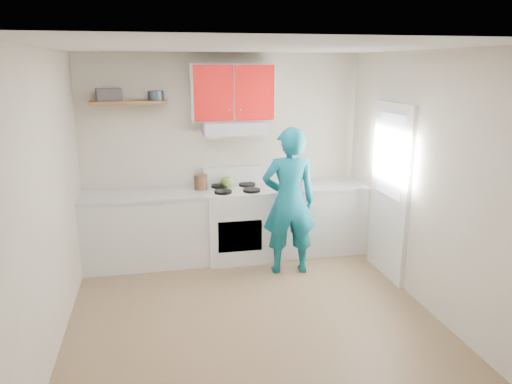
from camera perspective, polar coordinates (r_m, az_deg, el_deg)
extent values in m
plane|color=brown|center=(4.97, -0.39, -14.68)|extent=(3.80, 3.80, 0.00)
cube|color=white|center=(4.32, -0.46, 16.87)|extent=(3.60, 3.80, 0.04)
cube|color=beige|center=(6.30, -3.90, 4.37)|extent=(3.60, 0.04, 2.60)
cube|color=beige|center=(2.74, 7.69, -10.19)|extent=(3.60, 0.04, 2.60)
cube|color=beige|center=(4.48, -23.59, -1.27)|extent=(0.04, 3.80, 2.60)
cube|color=beige|center=(5.13, 19.70, 1.05)|extent=(0.04, 3.80, 2.60)
cube|color=white|center=(5.77, 15.67, 0.05)|extent=(0.05, 0.85, 2.05)
cube|color=white|center=(5.67, 15.73, 4.19)|extent=(0.01, 0.55, 0.95)
cube|color=silver|center=(6.17, -12.99, -4.41)|extent=(1.52, 0.60, 0.90)
cube|color=silver|center=(6.48, 6.66, -3.15)|extent=(1.32, 0.60, 0.90)
cube|color=white|center=(6.21, -2.42, -3.78)|extent=(0.76, 0.65, 0.92)
cube|color=silver|center=(6.03, -2.71, 7.72)|extent=(0.76, 0.44, 0.15)
cube|color=red|center=(6.05, -2.85, 11.78)|extent=(1.02, 0.33, 0.70)
cube|color=brown|center=(6.00, -14.92, 10.32)|extent=(0.90, 0.30, 0.04)
cube|color=#463E41|center=(5.99, -17.16, 11.03)|extent=(0.31, 0.25, 0.15)
cylinder|color=#333D4C|center=(5.96, -11.87, 11.18)|extent=(0.19, 0.19, 0.11)
ellipsoid|color=#5A8024|center=(6.18, -3.52, 1.21)|extent=(0.19, 0.19, 0.14)
cylinder|color=#493120|center=(6.10, -6.61, 1.09)|extent=(0.19, 0.19, 0.20)
cube|color=olive|center=(6.24, 5.28, 0.57)|extent=(0.33, 0.25, 0.02)
cube|color=red|center=(6.56, 10.82, 1.02)|extent=(0.35, 0.32, 0.01)
imported|color=#0D667B|center=(5.67, 3.98, -1.15)|extent=(0.68, 0.48, 1.77)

